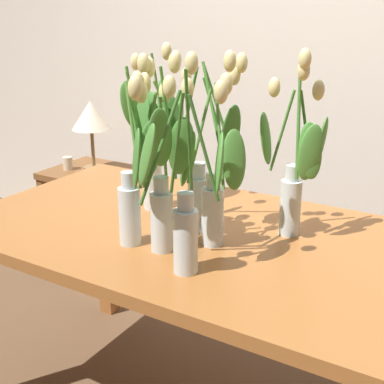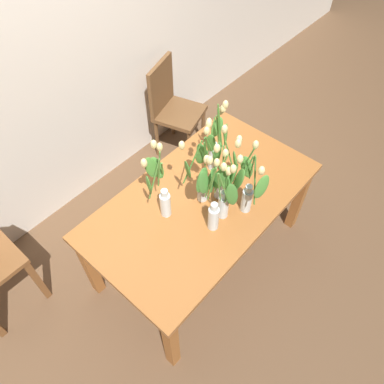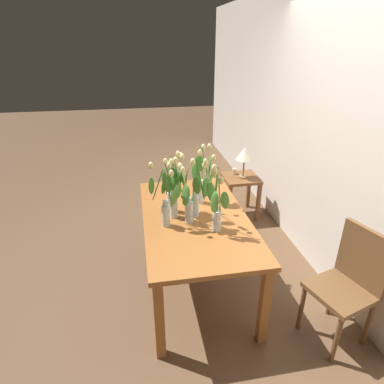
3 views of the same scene
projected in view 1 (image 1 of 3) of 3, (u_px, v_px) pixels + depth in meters
room_wall_rear at (333, 26)px, 2.57m from camera, size 9.00×0.10×2.70m
dining_table at (198, 256)px, 1.75m from camera, size 1.60×0.90×0.74m
tulip_vase_0 at (155, 147)px, 1.87m from camera, size 0.23×0.19×0.58m
tulip_vase_1 at (295, 169)px, 1.61m from camera, size 0.21×0.17×0.58m
tulip_vase_2 at (138, 167)px, 1.55m from camera, size 0.19×0.19×0.57m
tulip_vase_3 at (212, 193)px, 1.54m from camera, size 0.22×0.15×0.53m
tulip_vase_4 at (159, 182)px, 1.53m from camera, size 0.13×0.23×0.57m
tulip_vase_5 at (182, 189)px, 1.38m from camera, size 0.22×0.26×0.58m
tulip_vase_6 at (208, 160)px, 1.65m from camera, size 0.30×0.19×0.58m
side_table at (90, 189)px, 3.08m from camera, size 0.44×0.44×0.55m
table_lamp at (91, 117)px, 2.95m from camera, size 0.22×0.22×0.40m
pillar_candle at (68, 163)px, 3.04m from camera, size 0.06×0.06×0.07m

